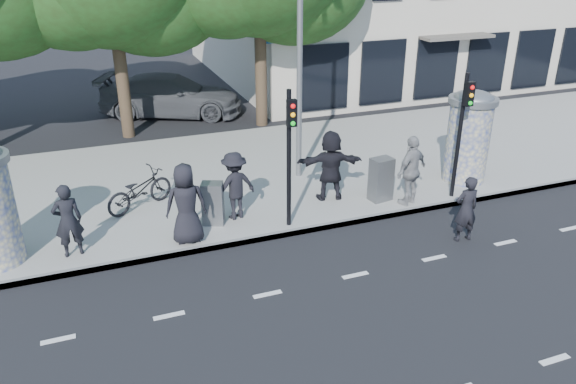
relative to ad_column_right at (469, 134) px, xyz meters
name	(u,v)px	position (x,y,z in m)	size (l,w,h in m)	color
ground	(388,312)	(-5.20, -4.70, -1.54)	(120.00, 120.00, 0.00)	black
sidewalk	(265,172)	(-5.20, 2.80, -1.46)	(40.00, 8.00, 0.15)	gray
curb	(316,228)	(-5.20, -1.15, -1.46)	(40.00, 0.10, 0.16)	slate
lane_dash_far	(355,275)	(-5.20, -3.30, -1.53)	(32.00, 0.12, 0.01)	silver
ad_column_right	(469,134)	(0.00, 0.00, 0.00)	(1.36, 1.36, 2.65)	beige
traffic_pole_near	(290,146)	(-5.80, -0.91, 0.69)	(0.22, 0.31, 3.40)	black
traffic_pole_far	(462,124)	(-1.00, -0.91, 0.69)	(0.22, 0.31, 3.40)	black
street_lamp	(301,14)	(-4.40, 1.93, 3.26)	(0.25, 0.93, 8.00)	slate
ped_a	(186,204)	(-8.29, -0.80, -0.43)	(0.94, 0.61, 1.92)	black
ped_b	(68,221)	(-10.83, -0.49, -0.53)	(0.62, 0.41, 1.71)	black
ped_d	(235,186)	(-6.92, 0.00, -0.51)	(1.13, 0.65, 1.75)	black
ped_e	(411,170)	(-2.38, -0.85, -0.44)	(1.11, 0.63, 1.90)	gray
ped_f	(331,165)	(-4.21, 0.20, -0.43)	(1.78, 0.64, 1.92)	black
man_road	(466,209)	(-2.08, -2.80, -0.72)	(0.60, 0.39, 1.64)	black
bicycle	(139,190)	(-9.10, 1.40, -0.87)	(1.95, 0.68, 1.03)	black
cabinet_left	(213,203)	(-7.52, -0.12, -0.85)	(0.52, 0.38, 1.08)	slate
cabinet_right	(381,179)	(-2.98, -0.37, -0.79)	(0.57, 0.41, 1.19)	slate
car_right	(171,95)	(-6.72, 10.14, -0.72)	(5.66, 2.30, 1.64)	#494B50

